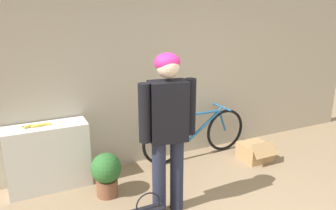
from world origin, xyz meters
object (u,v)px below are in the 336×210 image
(person, at_px, (168,122))
(cardboard_box, at_px, (255,152))
(potted_plant, at_px, (106,172))
(banana, at_px, (37,125))
(bicycle, at_px, (196,135))

(person, bearing_deg, cardboard_box, 27.70)
(person, bearing_deg, potted_plant, 139.32)
(person, relative_size, potted_plant, 3.25)
(banana, distance_m, potted_plant, 1.01)
(person, relative_size, banana, 5.14)
(banana, bearing_deg, bicycle, -0.48)
(bicycle, xyz_separation_m, banana, (-2.21, 0.02, 0.49))
(potted_plant, bearing_deg, cardboard_box, 0.26)
(bicycle, relative_size, cardboard_box, 3.70)
(bicycle, height_order, cardboard_box, bicycle)
(bicycle, height_order, banana, banana)
(person, height_order, cardboard_box, person)
(bicycle, bearing_deg, cardboard_box, -33.15)
(person, xyz_separation_m, cardboard_box, (1.76, 0.62, -0.94))
(bicycle, bearing_deg, potted_plant, -164.49)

